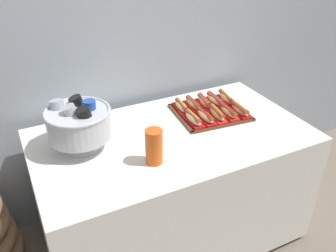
{
  "coord_description": "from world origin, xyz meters",
  "views": [
    {
      "loc": [
        -0.76,
        -1.49,
        1.79
      ],
      "look_at": [
        -0.01,
        0.03,
        0.79
      ],
      "focal_mm": 38.72,
      "sensor_mm": 36.0,
      "label": 1
    }
  ],
  "objects_px": {
    "hot_dog_6": "(193,104)",
    "punch_bowl": "(79,122)",
    "cup_stack": "(154,147)",
    "buffet_table": "(172,186)",
    "hot_dog_2": "(217,114)",
    "hot_dog_8": "(215,100)",
    "hot_dog_9": "(226,98)",
    "hot_dog_1": "(205,117)",
    "hot_dog_3": "(228,112)",
    "hot_dog_4": "(239,110)",
    "serving_tray": "(210,113)",
    "hot_dog_0": "(193,119)",
    "hot_dog_5": "(182,107)",
    "hot_dog_7": "(204,102)"
  },
  "relations": [
    {
      "from": "hot_dog_6",
      "to": "punch_bowl",
      "type": "height_order",
      "value": "punch_bowl"
    },
    {
      "from": "punch_bowl",
      "to": "cup_stack",
      "type": "bearing_deg",
      "value": -44.93
    },
    {
      "from": "buffet_table",
      "to": "hot_dog_2",
      "type": "bearing_deg",
      "value": 5.74
    },
    {
      "from": "hot_dog_8",
      "to": "hot_dog_9",
      "type": "height_order",
      "value": "same"
    },
    {
      "from": "hot_dog_8",
      "to": "punch_bowl",
      "type": "relative_size",
      "value": 0.54
    },
    {
      "from": "hot_dog_1",
      "to": "buffet_table",
      "type": "bearing_deg",
      "value": -170.8
    },
    {
      "from": "hot_dog_3",
      "to": "cup_stack",
      "type": "xyz_separation_m",
      "value": [
        -0.57,
        -0.21,
        0.05
      ]
    },
    {
      "from": "hot_dog_2",
      "to": "hot_dog_9",
      "type": "relative_size",
      "value": 0.99
    },
    {
      "from": "cup_stack",
      "to": "hot_dog_4",
      "type": "bearing_deg",
      "value": 17.57
    },
    {
      "from": "hot_dog_4",
      "to": "punch_bowl",
      "type": "xyz_separation_m",
      "value": [
        -0.92,
        0.07,
        0.11
      ]
    },
    {
      "from": "hot_dog_8",
      "to": "cup_stack",
      "type": "bearing_deg",
      "value": -147.29
    },
    {
      "from": "hot_dog_3",
      "to": "hot_dog_8",
      "type": "height_order",
      "value": "hot_dog_8"
    },
    {
      "from": "buffet_table",
      "to": "hot_dog_9",
      "type": "height_order",
      "value": "hot_dog_9"
    },
    {
      "from": "serving_tray",
      "to": "hot_dog_9",
      "type": "distance_m",
      "value": 0.17
    },
    {
      "from": "hot_dog_0",
      "to": "hot_dog_5",
      "type": "xyz_separation_m",
      "value": [
        0.01,
        0.16,
        -0.0
      ]
    },
    {
      "from": "hot_dog_3",
      "to": "hot_dog_5",
      "type": "relative_size",
      "value": 0.96
    },
    {
      "from": "hot_dog_1",
      "to": "hot_dog_9",
      "type": "bearing_deg",
      "value": 31.29
    },
    {
      "from": "serving_tray",
      "to": "hot_dog_1",
      "type": "relative_size",
      "value": 2.46
    },
    {
      "from": "buffet_table",
      "to": "hot_dog_6",
      "type": "distance_m",
      "value": 0.5
    },
    {
      "from": "hot_dog_1",
      "to": "hot_dog_3",
      "type": "distance_m",
      "value": 0.15
    },
    {
      "from": "hot_dog_2",
      "to": "hot_dog_4",
      "type": "bearing_deg",
      "value": -4.96
    },
    {
      "from": "hot_dog_2",
      "to": "hot_dog_7",
      "type": "distance_m",
      "value": 0.17
    },
    {
      "from": "hot_dog_3",
      "to": "hot_dog_9",
      "type": "xyz_separation_m",
      "value": [
        0.09,
        0.16,
        0.0
      ]
    },
    {
      "from": "buffet_table",
      "to": "hot_dog_2",
      "type": "xyz_separation_m",
      "value": [
        0.3,
        0.03,
        0.4
      ]
    },
    {
      "from": "punch_bowl",
      "to": "hot_dog_9",
      "type": "bearing_deg",
      "value": 5.48
    },
    {
      "from": "hot_dog_1",
      "to": "hot_dog_6",
      "type": "xyz_separation_m",
      "value": [
        0.01,
        0.16,
        0.0
      ]
    },
    {
      "from": "hot_dog_4",
      "to": "hot_dog_9",
      "type": "height_order",
      "value": "hot_dog_9"
    },
    {
      "from": "buffet_table",
      "to": "hot_dog_0",
      "type": "height_order",
      "value": "hot_dog_0"
    },
    {
      "from": "hot_dog_0",
      "to": "hot_dog_1",
      "type": "height_order",
      "value": "hot_dog_0"
    },
    {
      "from": "hot_dog_7",
      "to": "hot_dog_8",
      "type": "relative_size",
      "value": 0.99
    },
    {
      "from": "hot_dog_5",
      "to": "cup_stack",
      "type": "relative_size",
      "value": 0.99
    },
    {
      "from": "hot_dog_1",
      "to": "hot_dog_3",
      "type": "height_order",
      "value": "hot_dog_3"
    },
    {
      "from": "hot_dog_8",
      "to": "hot_dog_9",
      "type": "relative_size",
      "value": 0.96
    },
    {
      "from": "hot_dog_3",
      "to": "hot_dog_5",
      "type": "bearing_deg",
      "value": 138.78
    },
    {
      "from": "serving_tray",
      "to": "hot_dog_1",
      "type": "distance_m",
      "value": 0.12
    },
    {
      "from": "hot_dog_3",
      "to": "hot_dog_6",
      "type": "distance_m",
      "value": 0.22
    },
    {
      "from": "buffet_table",
      "to": "hot_dog_9",
      "type": "xyz_separation_m",
      "value": [
        0.47,
        0.18,
        0.4
      ]
    },
    {
      "from": "hot_dog_3",
      "to": "cup_stack",
      "type": "bearing_deg",
      "value": -159.71
    },
    {
      "from": "hot_dog_3",
      "to": "hot_dog_6",
      "type": "relative_size",
      "value": 0.97
    },
    {
      "from": "hot_dog_1",
      "to": "hot_dog_4",
      "type": "relative_size",
      "value": 1.0
    },
    {
      "from": "hot_dog_1",
      "to": "hot_dog_8",
      "type": "relative_size",
      "value": 1.02
    },
    {
      "from": "hot_dog_4",
      "to": "hot_dog_6",
      "type": "distance_m",
      "value": 0.28
    },
    {
      "from": "hot_dog_1",
      "to": "hot_dog_8",
      "type": "bearing_deg",
      "value": 42.76
    },
    {
      "from": "hot_dog_7",
      "to": "hot_dog_1",
      "type": "bearing_deg",
      "value": -119.41
    },
    {
      "from": "hot_dog_3",
      "to": "hot_dog_6",
      "type": "bearing_deg",
      "value": 127.31
    },
    {
      "from": "cup_stack",
      "to": "hot_dog_1",
      "type": "bearing_deg",
      "value": 28.01
    },
    {
      "from": "hot_dog_2",
      "to": "hot_dog_7",
      "type": "height_order",
      "value": "same"
    },
    {
      "from": "hot_dog_9",
      "to": "cup_stack",
      "type": "relative_size",
      "value": 1.03
    },
    {
      "from": "hot_dog_0",
      "to": "hot_dog_1",
      "type": "xyz_separation_m",
      "value": [
        0.07,
        -0.01,
        -0.0
      ]
    },
    {
      "from": "serving_tray",
      "to": "punch_bowl",
      "type": "relative_size",
      "value": 1.34
    }
  ]
}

